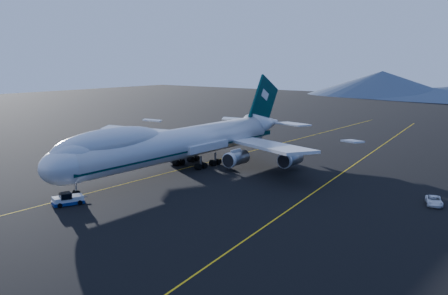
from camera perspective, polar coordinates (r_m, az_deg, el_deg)
The scene contains 6 objects.
ground at distance 106.91m, azimuth -5.01°, elevation -2.52°, with size 500.00×500.00×0.00m, color black.
taxiway_line_main at distance 106.91m, azimuth -5.01°, elevation -2.51°, with size 0.25×220.00×0.01m, color yellow.
taxiway_line_side at distance 98.72m, azimuth 12.07°, elevation -3.77°, with size 0.25×200.00×0.01m, color yellow.
boeing_747 at distance 105.82m, azimuth -5.04°, elevation 0.56°, with size 59.62×72.43×19.37m.
pushback_tug at distance 85.07m, azimuth -17.40°, elevation -5.80°, with size 4.08×5.44×2.12m.
service_van at distance 87.80m, azimuth 22.88°, elevation -5.62°, with size 2.36×5.12×1.42m, color white.
Camera 1 is at (70.41, -76.99, 23.35)m, focal length 40.00 mm.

